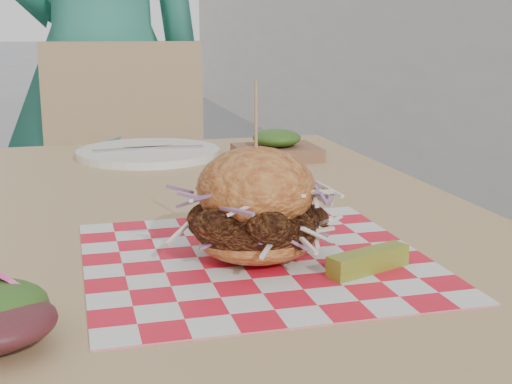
# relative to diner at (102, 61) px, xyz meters

# --- Properties ---
(diner) EXTENTS (0.73, 0.57, 1.79)m
(diner) POSITION_rel_diner_xyz_m (0.00, 0.00, 0.00)
(diner) COLOR #2D836C
(diner) RESTS_ON ground
(patio_table) EXTENTS (0.80, 1.20, 0.75)m
(patio_table) POSITION_rel_diner_xyz_m (0.04, -1.17, -0.22)
(patio_table) COLOR tan
(patio_table) RESTS_ON ground
(patio_chair) EXTENTS (0.49, 0.49, 0.95)m
(patio_chair) POSITION_rel_diner_xyz_m (0.06, -0.27, -0.34)
(patio_chair) COLOR tan
(patio_chair) RESTS_ON ground
(paper_liner) EXTENTS (0.36, 0.36, 0.00)m
(paper_liner) POSITION_rel_diner_xyz_m (0.09, -1.38, -0.14)
(paper_liner) COLOR red
(paper_liner) RESTS_ON patio_table
(sandwich) EXTENTS (0.17, 0.17, 0.19)m
(sandwich) POSITION_rel_diner_xyz_m (0.09, -1.38, -0.09)
(sandwich) COLOR #C37637
(sandwich) RESTS_ON paper_liner
(pickle_spear) EXTENTS (0.10, 0.05, 0.02)m
(pickle_spear) POSITION_rel_diner_xyz_m (0.18, -1.45, -0.13)
(pickle_spear) COLOR olive
(pickle_spear) RESTS_ON paper_liner
(place_setting) EXTENTS (0.27, 0.27, 0.02)m
(place_setting) POSITION_rel_diner_xyz_m (0.04, -0.75, -0.14)
(place_setting) COLOR white
(place_setting) RESTS_ON patio_table
(kraft_tray) EXTENTS (0.15, 0.12, 0.06)m
(kraft_tray) POSITION_rel_diner_xyz_m (0.27, -0.83, -0.12)
(kraft_tray) COLOR brown
(kraft_tray) RESTS_ON patio_table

